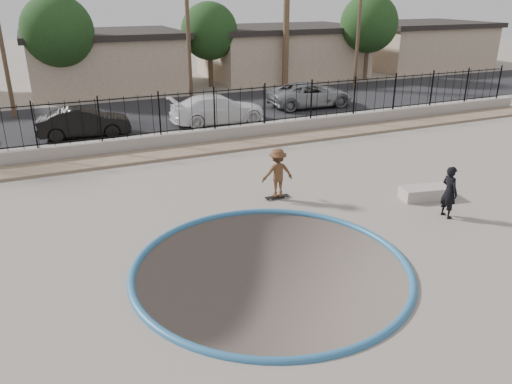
{
  "coord_description": "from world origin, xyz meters",
  "views": [
    {
      "loc": [
        -4.71,
        -10.78,
        6.41
      ],
      "look_at": [
        0.9,
        2.0,
        0.79
      ],
      "focal_mm": 35.0,
      "sensor_mm": 36.0,
      "label": 1
    }
  ],
  "objects_px": {
    "skater": "(277,176)",
    "videographer": "(449,192)",
    "car_b": "(84,122)",
    "car_d": "(310,94)",
    "car_c": "(218,109)",
    "skateboard": "(277,197)",
    "concrete_ledge": "(425,193)"
  },
  "relations": [
    {
      "from": "skater",
      "to": "videographer",
      "type": "xyz_separation_m",
      "value": [
        4.11,
        -3.38,
        -0.0
      ]
    },
    {
      "from": "car_b",
      "to": "car_d",
      "type": "distance_m",
      "value": 13.11
    },
    {
      "from": "videographer",
      "to": "car_d",
      "type": "height_order",
      "value": "videographer"
    },
    {
      "from": "videographer",
      "to": "car_b",
      "type": "height_order",
      "value": "videographer"
    },
    {
      "from": "car_b",
      "to": "car_c",
      "type": "height_order",
      "value": "car_c"
    },
    {
      "from": "videographer",
      "to": "skater",
      "type": "bearing_deg",
      "value": 51.45
    },
    {
      "from": "skateboard",
      "to": "car_d",
      "type": "xyz_separation_m",
      "value": [
        8.01,
        11.98,
        0.69
      ]
    },
    {
      "from": "skater",
      "to": "concrete_ledge",
      "type": "bearing_deg",
      "value": 161.69
    },
    {
      "from": "skateboard",
      "to": "car_c",
      "type": "bearing_deg",
      "value": 82.31
    },
    {
      "from": "car_b",
      "to": "concrete_ledge",
      "type": "bearing_deg",
      "value": -137.42
    },
    {
      "from": "videographer",
      "to": "car_d",
      "type": "bearing_deg",
      "value": -13.37
    },
    {
      "from": "skateboard",
      "to": "concrete_ledge",
      "type": "bearing_deg",
      "value": -22.28
    },
    {
      "from": "videographer",
      "to": "car_c",
      "type": "relative_size",
      "value": 0.32
    },
    {
      "from": "car_c",
      "to": "car_d",
      "type": "xyz_separation_m",
      "value": [
        6.36,
        1.58,
        -0.01
      ]
    },
    {
      "from": "videographer",
      "to": "car_c",
      "type": "distance_m",
      "value": 14.0
    },
    {
      "from": "concrete_ledge",
      "to": "car_c",
      "type": "distance_m",
      "value": 12.71
    },
    {
      "from": "car_c",
      "to": "car_d",
      "type": "relative_size",
      "value": 0.97
    },
    {
      "from": "car_c",
      "to": "car_d",
      "type": "height_order",
      "value": "car_c"
    },
    {
      "from": "car_d",
      "to": "car_c",
      "type": "bearing_deg",
      "value": 106.48
    },
    {
      "from": "car_b",
      "to": "videographer",
      "type": "bearing_deg",
      "value": -141.49
    },
    {
      "from": "car_b",
      "to": "skateboard",
      "type": "bearing_deg",
      "value": -149.28
    },
    {
      "from": "skateboard",
      "to": "car_b",
      "type": "height_order",
      "value": "car_b"
    },
    {
      "from": "car_c",
      "to": "videographer",
      "type": "bearing_deg",
      "value": -168.79
    },
    {
      "from": "car_c",
      "to": "skater",
      "type": "bearing_deg",
      "value": 172.07
    },
    {
      "from": "skater",
      "to": "videographer",
      "type": "bearing_deg",
      "value": 145.88
    },
    {
      "from": "car_c",
      "to": "skateboard",
      "type": "bearing_deg",
      "value": 172.07
    },
    {
      "from": "car_b",
      "to": "car_d",
      "type": "bearing_deg",
      "value": -78.03
    },
    {
      "from": "car_c",
      "to": "car_d",
      "type": "distance_m",
      "value": 6.55
    },
    {
      "from": "concrete_ledge",
      "to": "car_c",
      "type": "height_order",
      "value": "car_c"
    },
    {
      "from": "concrete_ledge",
      "to": "car_d",
      "type": "xyz_separation_m",
      "value": [
        3.51,
        13.95,
        0.55
      ]
    },
    {
      "from": "videographer",
      "to": "car_b",
      "type": "bearing_deg",
      "value": 34.35
    },
    {
      "from": "skater",
      "to": "car_b",
      "type": "distance_m",
      "value": 11.54
    }
  ]
}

